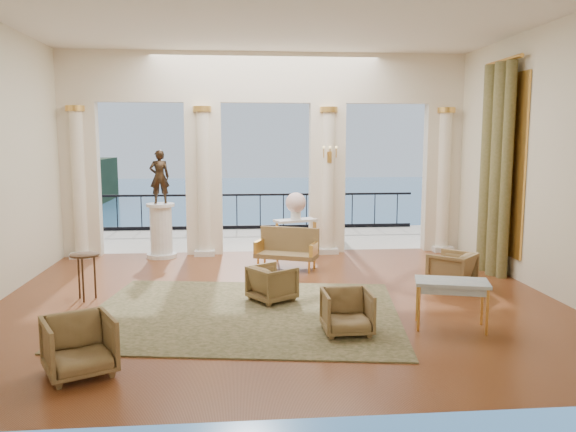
{
  "coord_description": "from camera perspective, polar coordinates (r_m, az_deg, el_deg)",
  "views": [
    {
      "loc": [
        -0.63,
        -8.89,
        2.57
      ],
      "look_at": [
        0.21,
        0.6,
        1.28
      ],
      "focal_mm": 35.0,
      "sensor_mm": 36.0,
      "label": 1
    }
  ],
  "objects": [
    {
      "name": "floor",
      "position": [
        9.28,
        -0.99,
        -8.39
      ],
      "size": [
        9.0,
        9.0,
        0.0
      ],
      "primitive_type": "plane",
      "color": "#52210C",
      "rests_on": "ground"
    },
    {
      "name": "room_walls",
      "position": [
        7.81,
        -0.45,
        9.95
      ],
      "size": [
        9.0,
        9.0,
        9.0
      ],
      "color": "#ECE4C6",
      "rests_on": "ground"
    },
    {
      "name": "arcade",
      "position": [
        12.73,
        -2.26,
        7.74
      ],
      "size": [
        9.0,
        0.56,
        4.5
      ],
      "color": "white",
      "rests_on": "ground"
    },
    {
      "name": "terrace",
      "position": [
        14.94,
        -2.58,
        -2.42
      ],
      "size": [
        10.0,
        3.6,
        0.1
      ],
      "primitive_type": "cube",
      "color": "#B6A996",
      "rests_on": "ground"
    },
    {
      "name": "balustrade",
      "position": [
        16.45,
        -2.84,
        0.13
      ],
      "size": [
        9.0,
        0.06,
        1.03
      ],
      "color": "black",
      "rests_on": "terrace"
    },
    {
      "name": "palm_tree",
      "position": [
        15.79,
        4.66,
        13.19
      ],
      "size": [
        2.0,
        2.0,
        4.5
      ],
      "color": "#4C3823",
      "rests_on": "terrace"
    },
    {
      "name": "headland",
      "position": [
        84.37,
        -25.48,
        3.16
      ],
      "size": [
        22.0,
        18.0,
        6.0
      ],
      "primitive_type": "cube",
      "color": "black",
      "rests_on": "sea"
    },
    {
      "name": "sea",
      "position": [
        69.43,
        -4.52,
        0.58
      ],
      "size": [
        160.0,
        160.0,
        0.0
      ],
      "primitive_type": "plane",
      "color": "#2D6489",
      "rests_on": "ground"
    },
    {
      "name": "curtain",
      "position": [
        11.51,
        20.27,
        4.47
      ],
      "size": [
        0.33,
        1.4,
        4.09
      ],
      "color": "brown",
      "rests_on": "ground"
    },
    {
      "name": "window_frame",
      "position": [
        11.59,
        21.12,
        4.85
      ],
      "size": [
        0.04,
        1.6,
        3.4
      ],
      "primitive_type": "cube",
      "color": "gold",
      "rests_on": "room_walls"
    },
    {
      "name": "wall_sconce",
      "position": [
        12.57,
        4.24,
        6.11
      ],
      "size": [
        0.3,
        0.11,
        0.33
      ],
      "color": "gold",
      "rests_on": "arcade"
    },
    {
      "name": "rug",
      "position": [
        8.54,
        -4.52,
        -9.78
      ],
      "size": [
        5.06,
        4.2,
        0.02
      ],
      "primitive_type": "cube",
      "rotation": [
        0.0,
        0.0,
        -0.15
      ],
      "color": "#30361D",
      "rests_on": "ground"
    },
    {
      "name": "armchair_a",
      "position": [
        6.72,
        -20.46,
        -12.0
      ],
      "size": [
        0.93,
        0.91,
        0.73
      ],
      "primitive_type": "imported",
      "rotation": [
        0.0,
        0.0,
        0.48
      ],
      "color": "#45341C",
      "rests_on": "ground"
    },
    {
      "name": "armchair_b",
      "position": [
        7.62,
        6.02,
        -9.47
      ],
      "size": [
        0.65,
        0.61,
        0.66
      ],
      "primitive_type": "imported",
      "rotation": [
        0.0,
        0.0,
        0.02
      ],
      "color": "#45341C",
      "rests_on": "ground"
    },
    {
      "name": "armchair_c",
      "position": [
        10.23,
        16.31,
        -5.13
      ],
      "size": [
        0.94,
        0.95,
        0.71
      ],
      "primitive_type": "imported",
      "rotation": [
        0.0,
        0.0,
        -2.34
      ],
      "color": "#45341C",
      "rests_on": "ground"
    },
    {
      "name": "armchair_d",
      "position": [
        9.06,
        -1.61,
        -6.68
      ],
      "size": [
        0.84,
        0.85,
        0.64
      ],
      "primitive_type": "imported",
      "rotation": [
        0.0,
        0.0,
        2.17
      ],
      "color": "#45341C",
      "rests_on": "ground"
    },
    {
      "name": "settee",
      "position": [
        11.35,
        -0.05,
        -3.31
      ],
      "size": [
        1.34,
        0.95,
        0.82
      ],
      "rotation": [
        0.0,
        0.0,
        -0.39
      ],
      "color": "#45341C",
      "rests_on": "ground"
    },
    {
      "name": "game_table",
      "position": [
        8.06,
        16.3,
        -6.79
      ],
      "size": [
        1.08,
        0.77,
        0.67
      ],
      "rotation": [
        0.0,
        0.0,
        -0.27
      ],
      "color": "#9AAFC1",
      "rests_on": "ground"
    },
    {
      "name": "pedestal",
      "position": [
        12.67,
        -12.76,
        -1.55
      ],
      "size": [
        0.66,
        0.66,
        1.2
      ],
      "color": "silver",
      "rests_on": "ground"
    },
    {
      "name": "statue",
      "position": [
        12.54,
        -12.92,
        3.9
      ],
      "size": [
        0.48,
        0.37,
        1.16
      ],
      "primitive_type": "imported",
      "rotation": [
        0.0,
        0.0,
        3.37
      ],
      "color": "black",
      "rests_on": "pedestal"
    },
    {
      "name": "console_table",
      "position": [
        12.15,
        0.8,
        -1.03
      ],
      "size": [
        0.99,
        0.66,
        0.88
      ],
      "rotation": [
        0.0,
        0.0,
        0.36
      ],
      "color": "silver",
      "rests_on": "ground"
    },
    {
      "name": "urn",
      "position": [
        12.08,
        0.8,
        1.23
      ],
      "size": [
        0.44,
        0.44,
        0.58
      ],
      "color": "white",
      "rests_on": "console_table"
    },
    {
      "name": "side_table",
      "position": [
        9.65,
        -19.94,
        -4.28
      ],
      "size": [
        0.46,
        0.46,
        0.75
      ],
      "color": "black",
      "rests_on": "ground"
    }
  ]
}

